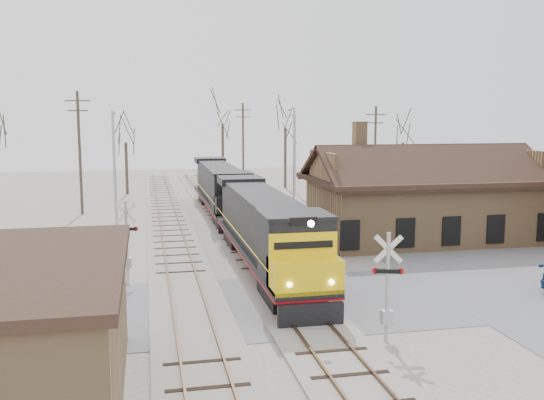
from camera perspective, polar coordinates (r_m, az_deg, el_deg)
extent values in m
plane|color=#A8A297|center=(27.34, 1.78, -9.67)|extent=(140.00, 140.00, 0.00)
cube|color=slate|center=(27.33, 1.78, -9.64)|extent=(60.00, 9.00, 0.03)
cube|color=#A8A297|center=(41.61, -3.09, -3.47)|extent=(3.40, 90.00, 0.12)
cube|color=#473323|center=(41.49, -4.07, -3.35)|extent=(0.08, 90.00, 0.14)
cube|color=#473323|center=(41.70, -2.12, -3.28)|extent=(0.08, 90.00, 0.14)
cube|color=#A8A297|center=(41.18, -9.30, -3.68)|extent=(3.40, 90.00, 0.12)
cube|color=#473323|center=(41.14, -10.31, -3.56)|extent=(0.08, 90.00, 0.14)
cube|color=#473323|center=(41.20, -8.31, -3.50)|extent=(0.08, 90.00, 0.14)
cube|color=#A07A53|center=(41.98, 13.95, -0.90)|extent=(14.00, 8.00, 4.00)
cube|color=black|center=(41.72, 14.05, 1.95)|extent=(15.20, 9.20, 0.30)
cube|color=black|center=(39.58, 15.55, 3.04)|extent=(15.00, 4.71, 2.66)
cube|color=black|center=(43.71, 12.78, 3.57)|extent=(15.00, 4.71, 2.66)
cube|color=#A07A53|center=(41.36, 8.24, 5.81)|extent=(0.80, 0.80, 2.20)
cube|color=black|center=(27.28, 1.74, -8.57)|extent=(2.36, 3.77, 0.94)
cube|color=black|center=(38.97, -2.50, -3.55)|extent=(2.36, 3.77, 0.94)
cube|color=black|center=(32.90, -0.77, -4.34)|extent=(2.83, 18.87, 0.33)
cube|color=maroon|center=(32.95, -0.77, -4.70)|extent=(2.85, 18.87, 0.11)
cube|color=black|center=(33.77, -1.16, -1.50)|extent=(2.45, 13.68, 2.64)
cube|color=black|center=(25.93, 2.20, -4.38)|extent=(2.83, 2.64, 2.64)
cube|color=yellow|center=(24.61, 3.10, -6.98)|extent=(2.83, 1.70, 1.32)
cube|color=black|center=(24.14, 3.67, -10.79)|extent=(2.64, 0.25, 0.94)
cylinder|color=#FFF2CC|center=(23.31, 3.69, -2.24)|extent=(0.26, 0.10, 0.26)
cube|color=black|center=(45.88, -3.95, -1.82)|extent=(2.36, 3.77, 0.94)
cube|color=black|center=(57.91, -5.62, 0.19)|extent=(2.36, 3.77, 0.94)
cube|color=black|center=(51.77, -4.89, 0.12)|extent=(2.83, 18.87, 0.33)
cube|color=maroon|center=(51.80, -4.89, -0.10)|extent=(2.85, 18.87, 0.11)
cube|color=black|center=(52.76, -5.07, 1.87)|extent=(2.45, 13.68, 2.64)
cube|color=black|center=(44.72, -3.82, 0.80)|extent=(2.83, 2.64, 2.64)
cube|color=black|center=(43.25, -3.52, -0.51)|extent=(2.83, 1.70, 1.32)
cube|color=black|center=(42.56, -3.31, -2.58)|extent=(2.64, 0.25, 0.94)
cylinder|color=#A5A8AD|center=(22.74, 10.81, -8.08)|extent=(0.14, 0.14, 4.09)
cube|color=silver|center=(22.39, 10.90, -4.56)|extent=(1.04, 0.32, 1.07)
cube|color=silver|center=(22.39, 10.90, -4.56)|extent=(1.04, 0.32, 1.07)
cube|color=black|center=(22.58, 10.85, -6.58)|extent=(0.93, 0.39, 0.15)
cylinder|color=#B20C0C|center=(22.53, 9.68, -6.59)|extent=(0.26, 0.14, 0.25)
cylinder|color=#B20C0C|center=(22.65, 12.01, -6.58)|extent=(0.26, 0.14, 0.25)
cube|color=#A5A8AD|center=(23.07, 10.74, -10.76)|extent=(0.41, 0.31, 0.51)
cylinder|color=#A5A8AD|center=(31.26, -13.52, -3.79)|extent=(0.14, 0.14, 4.07)
cube|color=silver|center=(31.01, -13.60, -1.21)|extent=(1.07, 0.07, 1.07)
cube|color=silver|center=(31.01, -13.60, -1.21)|extent=(1.07, 0.07, 1.07)
cube|color=black|center=(31.14, -13.56, -2.69)|extent=(0.92, 0.17, 0.15)
cylinder|color=#B20C0C|center=(31.14, -12.71, -2.66)|extent=(0.25, 0.09, 0.24)
cylinder|color=#B20C0C|center=(31.15, -14.40, -2.71)|extent=(0.25, 0.09, 0.24)
cube|color=#A5A8AD|center=(31.50, -13.45, -5.78)|extent=(0.41, 0.31, 0.51)
cylinder|color=#A5A8AD|center=(41.19, -14.59, 2.13)|extent=(0.18, 0.18, 8.59)
cylinder|color=#A5A8AD|center=(41.90, -14.73, 7.97)|extent=(0.12, 1.80, 0.12)
cube|color=#A5A8AD|center=(42.70, -14.67, 7.83)|extent=(0.25, 0.50, 0.12)
cylinder|color=#A5A8AD|center=(51.23, 2.08, 3.68)|extent=(0.18, 0.18, 8.97)
cylinder|color=#A5A8AD|center=(51.97, 1.86, 8.57)|extent=(0.12, 1.80, 0.12)
cube|color=#A5A8AD|center=(52.75, 1.65, 8.46)|extent=(0.25, 0.50, 0.12)
cylinder|color=#A5A8AD|center=(65.36, 2.19, 4.38)|extent=(0.18, 0.18, 8.50)
cylinder|color=#A5A8AD|center=(66.11, 2.02, 8.02)|extent=(0.12, 1.80, 0.12)
cube|color=#A5A8AD|center=(66.89, 1.86, 7.93)|extent=(0.25, 0.50, 0.12)
cylinder|color=#382D23|center=(53.25, -17.64, 4.20)|extent=(0.24, 0.24, 10.32)
cube|color=#382D23|center=(53.17, -17.84, 8.89)|extent=(2.00, 0.10, 0.10)
cube|color=#382D23|center=(53.16, -17.80, 8.03)|extent=(1.60, 0.10, 0.10)
cylinder|color=#382D23|center=(70.73, -2.74, 5.16)|extent=(0.24, 0.24, 9.76)
cube|color=#382D23|center=(70.65, -2.76, 8.47)|extent=(2.00, 0.10, 0.10)
cube|color=#382D23|center=(70.65, -2.75, 7.82)|extent=(1.60, 0.10, 0.10)
cylinder|color=#382D23|center=(59.98, 9.67, 4.30)|extent=(0.24, 0.24, 9.22)
cube|color=#382D23|center=(59.87, 9.75, 7.94)|extent=(2.00, 0.10, 0.10)
cube|color=#382D23|center=(59.87, 9.73, 7.18)|extent=(1.60, 0.10, 0.10)
cylinder|color=#382D23|center=(66.22, -13.53, 2.92)|extent=(0.32, 0.32, 5.51)
cylinder|color=#382D23|center=(73.55, -4.65, 4.31)|extent=(0.32, 0.32, 7.37)
cylinder|color=#382D23|center=(70.26, 1.26, 3.97)|extent=(0.32, 0.32, 6.88)
cylinder|color=#382D23|center=(67.03, 12.17, 2.99)|extent=(0.32, 0.32, 5.44)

